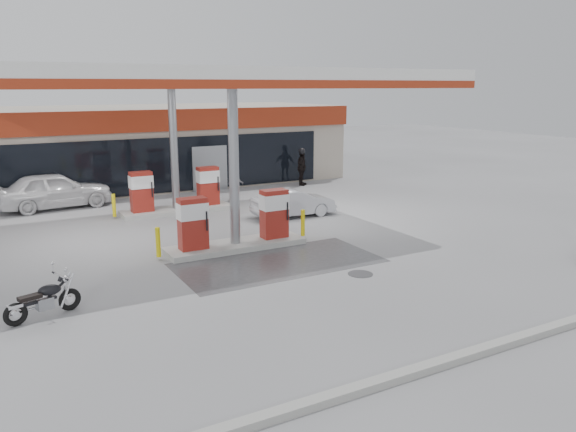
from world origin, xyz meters
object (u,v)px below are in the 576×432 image
(parked_motorcycle, at_px, (44,301))
(parked_car_right, at_px, (227,174))
(pump_island_far, at_px, (176,195))
(attendant, at_px, (236,181))
(biker_walking, at_px, (302,168))
(hatchback_silver, at_px, (293,203))
(pump_island_near, at_px, (235,227))
(sedan_white, at_px, (55,190))
(parked_car_left, at_px, (28,184))

(parked_motorcycle, xyz_separation_m, parked_car_right, (10.46, 14.38, 0.11))
(pump_island_far, bearing_deg, parked_motorcycle, -123.57)
(attendant, relative_size, biker_walking, 0.96)
(hatchback_silver, xyz_separation_m, parked_car_right, (0.67, 8.39, -0.04))
(pump_island_near, xyz_separation_m, hatchback_silver, (3.83, 3.00, -0.16))
(sedan_white, xyz_separation_m, parked_car_right, (8.74, 2.19, -0.28))
(sedan_white, bearing_deg, pump_island_far, -132.26)
(sedan_white, xyz_separation_m, attendant, (7.34, -2.20, 0.10))
(pump_island_near, height_order, parked_car_left, pump_island_near)
(sedan_white, relative_size, parked_car_right, 1.26)
(pump_island_near, distance_m, parked_car_left, 13.03)
(parked_car_right, bearing_deg, hatchback_silver, -165.34)
(pump_island_near, bearing_deg, parked_motorcycle, -153.41)
(parked_car_left, height_order, parked_car_right, parked_car_left)
(pump_island_near, xyz_separation_m, parked_car_left, (-5.07, 12.00, -0.04))
(parked_motorcycle, height_order, parked_car_right, parked_car_right)
(parked_motorcycle, height_order, sedan_white, sedan_white)
(parked_car_left, xyz_separation_m, parked_car_right, (9.57, -0.61, -0.17))
(parked_motorcycle, distance_m, parked_car_left, 15.01)
(pump_island_near, bearing_deg, hatchback_silver, 38.10)
(pump_island_far, height_order, hatchback_silver, pump_island_far)
(hatchback_silver, bearing_deg, parked_motorcycle, 124.25)
(hatchback_silver, bearing_deg, parked_car_right, -1.74)
(pump_island_far, height_order, parked_car_right, pump_island_far)
(pump_island_near, relative_size, sedan_white, 1.12)
(pump_island_far, relative_size, hatchback_silver, 1.54)
(pump_island_far, distance_m, biker_walking, 8.29)
(hatchback_silver, bearing_deg, sedan_white, 55.31)
(parked_motorcycle, relative_size, biker_walking, 0.93)
(attendant, bearing_deg, sedan_white, 86.76)
(parked_car_left, bearing_deg, sedan_white, -145.62)
(parked_motorcycle, xyz_separation_m, hatchback_silver, (9.80, 5.99, 0.15))
(pump_island_near, relative_size, attendant, 2.92)
(hatchback_silver, bearing_deg, attendant, 13.22)
(parked_car_right, xyz_separation_m, biker_walking, (3.22, -2.39, 0.41))
(parked_car_left, bearing_deg, pump_island_far, -121.92)
(biker_walking, bearing_deg, attendant, 163.49)
(sedan_white, height_order, biker_walking, biker_walking)
(pump_island_far, xyz_separation_m, parked_motorcycle, (-5.96, -8.99, -0.31))
(parked_car_left, relative_size, parked_car_right, 1.28)
(pump_island_far, xyz_separation_m, parked_car_left, (-5.07, 6.00, -0.04))
(parked_motorcycle, bearing_deg, parked_car_right, 36.62)
(attendant, distance_m, hatchback_silver, 4.08)
(pump_island_far, bearing_deg, parked_car_left, 130.22)
(hatchback_silver, bearing_deg, biker_walking, -30.13)
(parked_car_right, bearing_deg, parked_car_left, 105.59)
(parked_car_right, height_order, biker_walking, biker_walking)
(sedan_white, bearing_deg, parked_car_right, -81.16)
(attendant, relative_size, parked_car_right, 0.49)
(pump_island_near, xyz_separation_m, attendant, (3.10, 7.00, 0.17))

